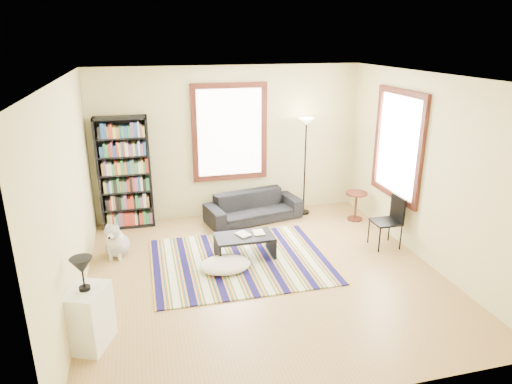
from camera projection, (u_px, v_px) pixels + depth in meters
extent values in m
cube|color=#A67D4C|center=(264.00, 277.00, 6.66)|extent=(5.00, 5.00, 0.10)
cube|color=white|center=(266.00, 73.00, 5.72)|extent=(5.00, 5.00, 0.10)
cube|color=beige|center=(229.00, 142.00, 8.53)|extent=(5.00, 0.10, 2.80)
cube|color=beige|center=(344.00, 273.00, 3.85)|extent=(5.00, 0.10, 2.80)
cube|color=beige|center=(65.00, 198.00, 5.60)|extent=(0.10, 5.00, 2.80)
cube|color=beige|center=(430.00, 170.00, 6.78)|extent=(0.10, 5.00, 2.80)
cube|color=white|center=(230.00, 133.00, 8.39)|extent=(1.20, 0.06, 1.60)
cube|color=white|center=(398.00, 145.00, 7.43)|extent=(0.06, 1.20, 1.60)
cube|color=#100D41|center=(240.00, 261.00, 7.02)|extent=(2.67, 2.14, 0.02)
imported|color=black|center=(253.00, 207.00, 8.52)|extent=(1.05, 1.88, 0.52)
cube|color=black|center=(125.00, 173.00, 8.00)|extent=(0.90, 0.30, 2.00)
cube|color=black|center=(245.00, 246.00, 7.11)|extent=(1.00, 0.73, 0.36)
imported|color=beige|center=(238.00, 236.00, 7.02)|extent=(0.29, 0.26, 0.02)
imported|color=beige|center=(253.00, 233.00, 7.13)|extent=(0.18, 0.24, 0.02)
ellipsoid|color=beige|center=(225.00, 265.00, 6.72)|extent=(0.79, 0.62, 0.19)
cylinder|color=#441B11|center=(356.00, 206.00, 8.52)|extent=(0.52, 0.52, 0.54)
cube|color=black|center=(386.00, 222.00, 7.39)|extent=(0.42, 0.40, 0.86)
cube|color=white|center=(89.00, 318.00, 5.03)|extent=(0.54, 0.61, 0.70)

